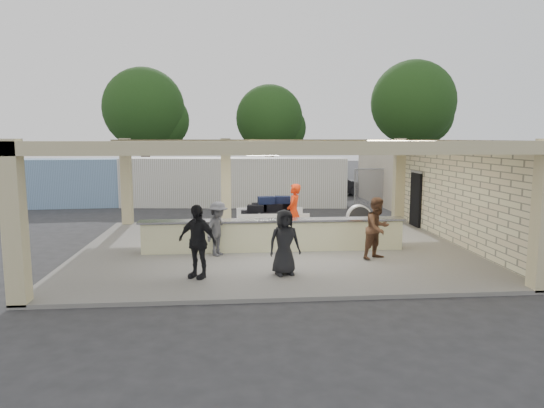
{
  "coord_description": "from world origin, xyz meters",
  "views": [
    {
      "loc": [
        -1.31,
        -15.13,
        3.57
      ],
      "look_at": [
        0.07,
        1.0,
        1.35
      ],
      "focal_mm": 32.0,
      "sensor_mm": 36.0,
      "label": 1
    }
  ],
  "objects": [
    {
      "name": "passenger_d",
      "position": [
        0.03,
        -3.17,
        0.94
      ],
      "size": [
        0.88,
        0.51,
        1.68
      ],
      "primitive_type": "imported",
      "rotation": [
        0.0,
        0.0,
        0.23
      ],
      "color": "black",
      "rests_on": "pavilion"
    },
    {
      "name": "car_dark",
      "position": [
        5.16,
        14.49,
        0.66
      ],
      "size": [
        4.0,
        1.47,
        1.33
      ],
      "primitive_type": "imported",
      "rotation": [
        0.0,
        0.0,
        1.55
      ],
      "color": "black",
      "rests_on": "ground"
    },
    {
      "name": "fence",
      "position": [
        11.0,
        9.0,
        1.05
      ],
      "size": [
        12.06,
        0.06,
        2.03
      ],
      "color": "gray",
      "rests_on": "ground"
    },
    {
      "name": "car_white_a",
      "position": [
        9.42,
        13.03,
        0.7
      ],
      "size": [
        5.36,
        3.71,
        1.4
      ],
      "primitive_type": "imported",
      "rotation": [
        0.0,
        0.0,
        1.26
      ],
      "color": "silver",
      "rests_on": "ground"
    },
    {
      "name": "drum_fan",
      "position": [
        3.41,
        2.22,
        0.64
      ],
      "size": [
        0.92,
        0.51,
        1.01
      ],
      "rotation": [
        0.0,
        0.0,
        -0.03
      ],
      "color": "silver",
      "rests_on": "pavilion"
    },
    {
      "name": "tree_mid",
      "position": [
        2.32,
        26.16,
        4.96
      ],
      "size": [
        6.0,
        5.6,
        8.0
      ],
      "color": "#382619",
      "rests_on": "ground"
    },
    {
      "name": "tree_left",
      "position": [
        -7.68,
        24.16,
        5.59
      ],
      "size": [
        6.6,
        6.3,
        9.0
      ],
      "color": "#382619",
      "rests_on": "ground"
    },
    {
      "name": "baggage_counter",
      "position": [
        0.0,
        -0.5,
        0.59
      ],
      "size": [
        8.2,
        0.58,
        0.98
      ],
      "color": "beige",
      "rests_on": "pavilion"
    },
    {
      "name": "container_blue",
      "position": [
        -10.55,
        10.92,
        1.24
      ],
      "size": [
        9.69,
        2.98,
        2.48
      ],
      "primitive_type": "cube",
      "rotation": [
        0.0,
        0.0,
        0.07
      ],
      "color": "#80A3CD",
      "rests_on": "ground"
    },
    {
      "name": "passenger_a",
      "position": [
        2.88,
        -1.78,
        0.99
      ],
      "size": [
        0.94,
        0.78,
        1.79
      ],
      "primitive_type": "imported",
      "rotation": [
        0.0,
        0.0,
        0.55
      ],
      "color": "brown",
      "rests_on": "pavilion"
    },
    {
      "name": "adjacent_building",
      "position": [
        9.5,
        10.0,
        1.6
      ],
      "size": [
        6.0,
        8.0,
        3.2
      ],
      "primitive_type": "cube",
      "color": "beige",
      "rests_on": "ground"
    },
    {
      "name": "luggage_cart",
      "position": [
        0.09,
        1.67,
        0.86
      ],
      "size": [
        2.45,
        1.54,
        1.42
      ],
      "rotation": [
        0.0,
        0.0,
        0.01
      ],
      "color": "silver",
      "rests_on": "pavilion"
    },
    {
      "name": "pavilion",
      "position": [
        0.21,
        0.66,
        1.35
      ],
      "size": [
        12.01,
        10.0,
        3.55
      ],
      "color": "slate",
      "rests_on": "ground"
    },
    {
      "name": "passenger_b",
      "position": [
        -2.16,
        -3.25,
        1.02
      ],
      "size": [
        1.13,
        0.9,
        1.85
      ],
      "primitive_type": "imported",
      "rotation": [
        0.0,
        0.0,
        -0.55
      ],
      "color": "black",
      "rests_on": "pavilion"
    },
    {
      "name": "ground",
      "position": [
        0.0,
        0.0,
        0.0
      ],
      "size": [
        120.0,
        120.0,
        0.0
      ],
      "primitive_type": "plane",
      "color": "#29292C",
      "rests_on": "ground"
    },
    {
      "name": "car_white_b",
      "position": [
        13.15,
        13.67,
        0.76
      ],
      "size": [
        4.81,
        1.83,
        1.51
      ],
      "primitive_type": "imported",
      "rotation": [
        0.0,
        0.0,
        1.56
      ],
      "color": "silver",
      "rests_on": "ground"
    },
    {
      "name": "tree_right",
      "position": [
        14.32,
        25.16,
        6.21
      ],
      "size": [
        7.2,
        7.0,
        10.0
      ],
      "color": "#382619",
      "rests_on": "ground"
    },
    {
      "name": "passenger_c",
      "position": [
        -1.7,
        -1.0,
        0.91
      ],
      "size": [
        0.88,
        1.07,
        1.61
      ],
      "primitive_type": "imported",
      "rotation": [
        0.0,
        0.0,
        0.98
      ],
      "color": "#46464A",
      "rests_on": "pavilion"
    },
    {
      "name": "baggage_handler",
      "position": [
        0.82,
        0.98,
        1.06
      ],
      "size": [
        0.62,
        0.8,
        1.93
      ],
      "primitive_type": "imported",
      "rotation": [
        0.0,
        0.0,
        4.33
      ],
      "color": "red",
      "rests_on": "pavilion"
    },
    {
      "name": "container_white",
      "position": [
        -1.12,
        10.51,
        1.26
      ],
      "size": [
        11.81,
        3.44,
        2.52
      ],
      "primitive_type": "cube",
      "rotation": [
        0.0,
        0.0,
        -0.1
      ],
      "color": "white",
      "rests_on": "ground"
    }
  ]
}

